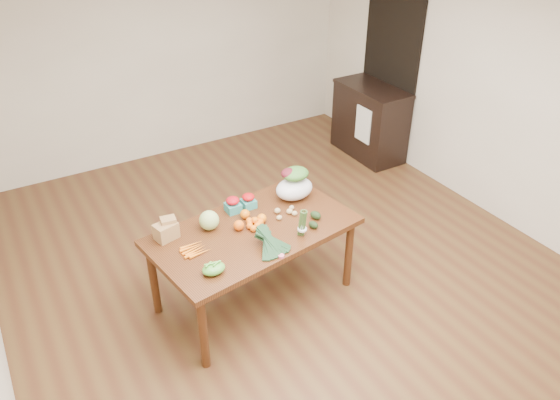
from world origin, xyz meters
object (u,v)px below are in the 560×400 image
cabbage (209,220)px  mandarin_cluster (255,222)px  salad_bag (294,185)px  cabinet (370,121)px  dining_table (254,264)px  paper_bag (166,230)px  kale_bunch (273,243)px  asparagus_bundle (302,223)px

cabbage → mandarin_cluster: size_ratio=0.93×
mandarin_cluster → salad_bag: size_ratio=0.51×
cabinet → mandarin_cluster: size_ratio=5.67×
dining_table → cabbage: cabbage is taller
paper_bag → kale_bunch: bearing=-41.7°
paper_bag → salad_bag: 1.23m
asparagus_bundle → kale_bunch: bearing=-176.9°
salad_bag → cabinet: bearing=35.7°
paper_bag → asparagus_bundle: size_ratio=0.96×
mandarin_cluster → kale_bunch: kale_bunch is taller
mandarin_cluster → dining_table: bearing=-140.8°
mandarin_cluster → salad_bag: salad_bag is taller
mandarin_cluster → asparagus_bundle: size_ratio=0.72×
cabinet → kale_bunch: bearing=-141.7°
dining_table → kale_bunch: size_ratio=4.26×
paper_bag → mandarin_cluster: (0.70, -0.21, -0.04)m
cabinet → asparagus_bundle: 3.15m
paper_bag → mandarin_cluster: size_ratio=1.33×
asparagus_bundle → salad_bag: salad_bag is taller
kale_bunch → dining_table: bearing=80.5°
dining_table → paper_bag: 0.85m
dining_table → salad_bag: 0.80m
cabinet → mandarin_cluster: (-2.63, -1.73, 0.33)m
cabinet → cabbage: bearing=-152.2°
cabinet → asparagus_bundle: size_ratio=4.08×
mandarin_cluster → kale_bunch: size_ratio=0.45×
cabbage → asparagus_bundle: bearing=-37.8°
paper_bag → kale_bunch: 0.89m
cabinet → paper_bag: (-3.33, -1.52, 0.37)m
mandarin_cluster → kale_bunch: bearing=-96.3°
kale_bunch → salad_bag: (0.57, 0.60, 0.06)m
cabinet → salad_bag: size_ratio=2.88×
dining_table → paper_bag: paper_bag is taller
cabbage → mandarin_cluster: (0.35, -0.16, -0.04)m
dining_table → cabinet: (2.66, 1.76, 0.10)m
cabinet → asparagus_bundle: (-2.36, -2.05, 0.40)m
salad_bag → cabbage: bearing=-176.1°
dining_table → cabbage: 0.59m
dining_table → asparagus_bundle: asparagus_bundle is taller
mandarin_cluster → asparagus_bundle: asparagus_bundle is taller
cabinet → kale_bunch: size_ratio=2.55×
paper_bag → asparagus_bundle: bearing=-28.5°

